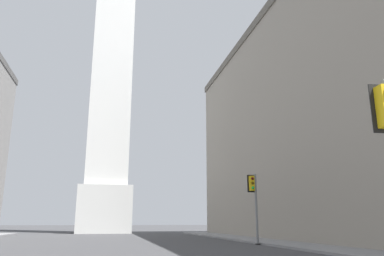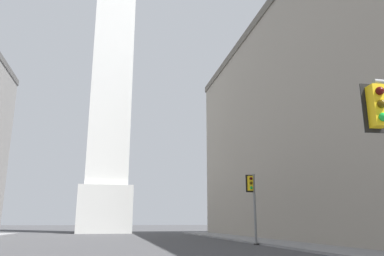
% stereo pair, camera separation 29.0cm
% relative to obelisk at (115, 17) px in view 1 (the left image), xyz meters
% --- Properties ---
extents(sidewalk_right, '(5.00, 70.06, 0.15)m').
position_rel_obelisk_xyz_m(sidewalk_right, '(14.01, -37.37, -35.84)').
color(sidewalk_right, gray).
rests_on(sidewalk_right, ground_plane).
extents(obelisk, '(7.84, 7.84, 75.17)m').
position_rel_obelisk_xyz_m(obelisk, '(0.00, 0.00, 0.00)').
color(obelisk, silver).
rests_on(obelisk, ground_plane).
extents(traffic_light_mid_right, '(0.78, 0.50, 5.16)m').
position_rel_obelisk_xyz_m(traffic_light_mid_right, '(11.13, -32.61, -32.51)').
color(traffic_light_mid_right, slate).
rests_on(traffic_light_mid_right, ground_plane).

